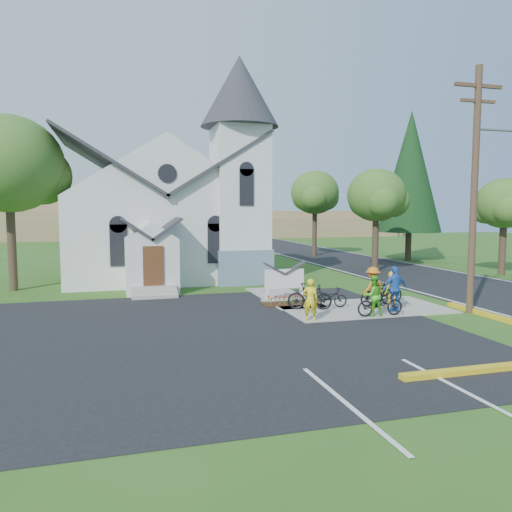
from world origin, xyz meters
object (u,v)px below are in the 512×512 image
object	(u,v)px
church_sign	(284,279)
bike_4	(387,293)
cyclist_2	(395,289)
bike_2	(380,303)
bike_0	(328,298)
bike_1	(310,296)
bike_3	(378,293)
cyclist_4	(393,288)
cyclist_0	(310,300)
cyclist_1	(373,295)
cyclist_3	(373,287)
utility_pole	(476,182)

from	to	relation	value
church_sign	bike_4	xyz separation A→B (m)	(4.25, -1.99, -0.51)
cyclist_2	bike_2	distance (m)	1.31
bike_0	bike_1	distance (m)	0.93
bike_1	bike_3	xyz separation A→B (m)	(3.17, -0.10, -0.00)
bike_0	cyclist_4	bearing A→B (deg)	-86.17
cyclist_0	cyclist_1	distance (m)	2.73
cyclist_0	bike_1	size ratio (longest dim) A/B	0.86
cyclist_1	cyclist_2	distance (m)	1.42
bike_0	cyclist_3	xyz separation A→B (m)	(1.85, -0.53, 0.45)
cyclist_1	bike_1	distance (m)	2.71
cyclist_3	bike_0	bearing A→B (deg)	-38.81
cyclist_2	cyclist_3	world-z (taller)	cyclist_2
utility_pole	cyclist_1	bearing A→B (deg)	174.66
bike_2	cyclist_4	world-z (taller)	cyclist_4
church_sign	bike_0	bearing A→B (deg)	-62.33
utility_pole	cyclist_4	bearing A→B (deg)	137.21
cyclist_2	bike_3	world-z (taller)	cyclist_2
utility_pole	cyclist_2	distance (m)	5.42
cyclist_2	bike_4	xyz separation A→B (m)	(0.70, 1.77, -0.48)
cyclist_2	bike_3	size ratio (longest dim) A/B	1.01
cyclist_4	church_sign	bearing A→B (deg)	-40.91
cyclist_3	utility_pole	bearing A→B (deg)	129.07
cyclist_0	bike_3	size ratio (longest dim) A/B	0.86
cyclist_0	bike_3	bearing A→B (deg)	-131.25
bike_0	bike_4	xyz separation A→B (m)	(3.05, 0.29, 0.03)
cyclist_4	cyclist_2	bearing A→B (deg)	52.16
bike_3	church_sign	bearing A→B (deg)	43.27
church_sign	cyclist_2	xyz separation A→B (m)	(3.55, -3.76, -0.03)
church_sign	bike_0	size ratio (longest dim) A/B	1.32
cyclist_2	bike_2	bearing A→B (deg)	28.05
cyclist_4	bike_4	bearing A→B (deg)	-104.32
bike_1	cyclist_0	bearing A→B (deg)	178.79
utility_pole	cyclist_4	world-z (taller)	utility_pole
cyclist_0	cyclist_2	size ratio (longest dim) A/B	0.85
church_sign	cyclist_1	distance (m)	4.85
bike_3	bike_0	bearing A→B (deg)	73.15
cyclist_0	cyclist_3	world-z (taller)	cyclist_3
cyclist_0	bike_0	bearing A→B (deg)	-105.04
bike_0	cyclist_2	distance (m)	2.83
utility_pole	cyclist_3	xyz separation A→B (m)	(-3.51, 1.88, -4.46)
church_sign	bike_3	world-z (taller)	church_sign
bike_4	cyclist_1	bearing A→B (deg)	125.13
utility_pole	cyclist_2	size ratio (longest dim) A/B	5.27
utility_pole	bike_1	xyz separation A→B (m)	(-6.28, 2.26, -4.79)
cyclist_4	cyclist_3	bearing A→B (deg)	4.51
cyclist_2	cyclist_4	distance (m)	1.42
bike_4	bike_3	bearing A→B (deg)	110.78
bike_0	bike_1	world-z (taller)	bike_1
cyclist_0	bike_0	xyz separation A→B (m)	(1.68, 2.12, -0.37)
bike_4	bike_2	bearing A→B (deg)	130.14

